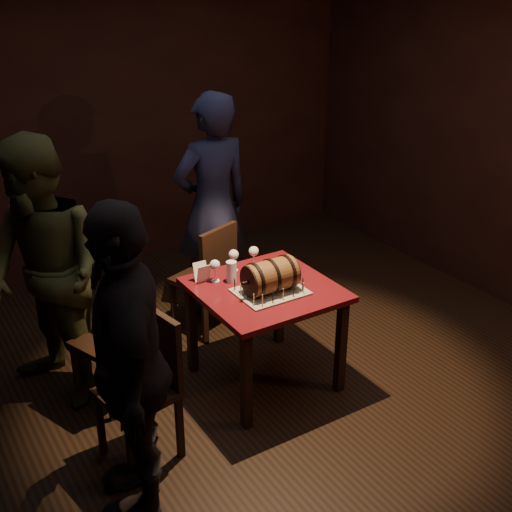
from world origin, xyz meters
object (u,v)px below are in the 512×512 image
(wine_glass_left, at_px, (215,266))
(person_back, at_px, (213,207))
(wine_glass_right, at_px, (254,252))
(pub_table, at_px, (265,301))
(wine_glass_mid, at_px, (234,256))
(pint_of_ale, at_px, (231,272))
(chair_back, at_px, (210,273))
(person_left_front, at_px, (129,364))
(chair_left_front, at_px, (148,378))
(person_left_rear, at_px, (45,276))
(barrel_cake, at_px, (270,276))
(chair_left_rear, at_px, (118,327))

(wine_glass_left, bearing_deg, person_back, 62.38)
(wine_glass_right, distance_m, person_back, 0.83)
(pub_table, xyz_separation_m, wine_glass_mid, (-0.05, 0.34, 0.23))
(pint_of_ale, relative_size, chair_back, 0.16)
(chair_back, distance_m, person_back, 0.57)
(wine_glass_right, distance_m, person_left_front, 1.58)
(chair_back, height_order, chair_left_front, same)
(pub_table, bearing_deg, person_left_rear, 154.97)
(pub_table, relative_size, wine_glass_mid, 5.59)
(barrel_cake, bearing_deg, chair_back, 89.23)
(pub_table, xyz_separation_m, chair_left_front, (-0.98, -0.25, -0.12))
(pint_of_ale, xyz_separation_m, chair_left_front, (-0.83, -0.44, -0.30))
(wine_glass_right, xyz_separation_m, person_left_front, (-1.30, -0.89, 0.02))
(wine_glass_left, xyz_separation_m, person_left_rear, (-1.05, 0.35, 0.05))
(wine_glass_left, height_order, person_left_rear, person_left_rear)
(person_left_rear, bearing_deg, chair_left_rear, 43.25)
(chair_left_front, bearing_deg, person_left_rear, 110.33)
(wine_glass_right, xyz_separation_m, chair_back, (-0.10, 0.49, -0.35))
(wine_glass_left, height_order, chair_back, chair_back)
(chair_left_front, bearing_deg, person_left_front, -122.99)
(wine_glass_right, relative_size, pint_of_ale, 1.07)
(barrel_cake, distance_m, chair_back, 0.95)
(chair_left_rear, height_order, chair_left_front, same)
(person_back, bearing_deg, wine_glass_right, 81.04)
(barrel_cake, height_order, wine_glass_left, barrel_cake)
(wine_glass_left, xyz_separation_m, person_left_front, (-0.95, -0.84, 0.02))
(chair_left_front, bearing_deg, barrel_cake, 9.48)
(chair_back, bearing_deg, wine_glass_right, -78.06)
(wine_glass_right, xyz_separation_m, pint_of_ale, (-0.25, -0.12, -0.05))
(person_back, bearing_deg, barrel_cake, 78.18)
(barrel_cake, height_order, chair_left_front, barrel_cake)
(pub_table, height_order, pint_of_ale, pint_of_ale)
(barrel_cake, relative_size, wine_glass_left, 2.47)
(pub_table, bearing_deg, person_back, 79.23)
(wine_glass_mid, height_order, pint_of_ale, wine_glass_mid)
(pint_of_ale, relative_size, person_left_rear, 0.08)
(barrel_cake, bearing_deg, person_left_rear, 151.64)
(chair_left_rear, bearing_deg, chair_left_front, -95.36)
(barrel_cake, xyz_separation_m, pint_of_ale, (-0.14, 0.28, -0.05))
(pub_table, xyz_separation_m, wine_glass_right, (0.10, 0.31, 0.23))
(wine_glass_left, distance_m, wine_glass_mid, 0.21)
(pint_of_ale, height_order, chair_left_rear, chair_left_rear)
(pint_of_ale, height_order, person_left_rear, person_left_rear)
(chair_back, bearing_deg, wine_glass_left, -113.86)
(pub_table, bearing_deg, chair_back, 90.06)
(wine_glass_right, relative_size, chair_back, 0.17)
(person_left_rear, bearing_deg, person_left_front, -13.01)
(wine_glass_right, distance_m, chair_left_front, 1.27)
(pub_table, distance_m, chair_left_front, 1.02)
(wine_glass_mid, distance_m, person_left_front, 1.47)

